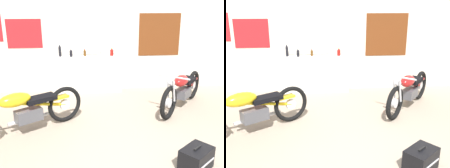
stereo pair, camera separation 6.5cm
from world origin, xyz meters
TOP-DOWN VIEW (x-y plane):
  - wall_back at (-0.01, 3.70)m, footprint 10.00×0.07m
  - sill_counter at (-0.59, 3.52)m, footprint 1.65×0.28m
  - bottle_leftmost at (-1.23, 3.54)m, footprint 0.06×0.06m
  - bottle_left_center at (-0.97, 3.48)m, footprint 0.07×0.07m
  - bottle_center at (-0.64, 3.52)m, footprint 0.06×0.06m
  - bottle_right_center at (-0.29, 3.48)m, footprint 0.07×0.07m
  - bottle_rightmost at (-0.00, 3.51)m, footprint 0.08×0.08m
  - motorcycle_red at (1.33, 2.28)m, footprint 1.39×1.56m
  - motorcycle_yellow at (-1.68, 1.45)m, footprint 1.88×1.29m
  - hard_case_black at (0.77, 0.21)m, footprint 0.53×0.51m

SIDE VIEW (x-z plane):
  - hard_case_black at x=0.77m, z-range -0.01..0.31m
  - motorcycle_red at x=1.33m, z-range -0.01..0.81m
  - motorcycle_yellow at x=-1.68m, z-range -0.01..0.85m
  - sill_counter at x=-0.59m, z-range 0.00..0.89m
  - bottle_center at x=-0.64m, z-range 0.89..1.06m
  - bottle_rightmost at x=0.00m, z-range 0.88..1.07m
  - bottle_left_center at x=-0.97m, z-range 0.88..1.08m
  - bottle_right_center at x=-0.29m, z-range 0.88..1.08m
  - bottle_leftmost at x=-1.23m, z-range 0.88..1.19m
  - wall_back at x=-0.01m, z-range 0.00..2.80m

